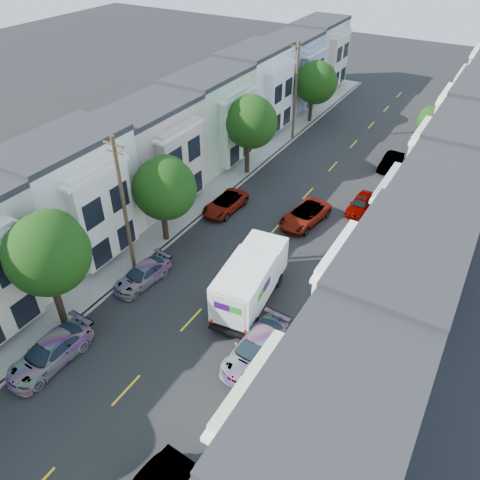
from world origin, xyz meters
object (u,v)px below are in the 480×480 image
object	(u,v)px
lead_sedan	(305,215)
tree_b	(47,254)
tree_c	(164,189)
tree_far_r	(430,122)
parked_right_c	(361,204)
tree_e	(315,83)
parked_right_d	(391,162)
utility_pole_near	(124,208)
parked_right_b	(256,348)
utility_pole_far	(296,92)
parked_left_b	(50,353)
parked_left_d	(225,204)
fedex_truck	(250,279)
tree_d	(250,122)
parked_left_c	(142,275)

from	to	relation	value
lead_sedan	tree_b	bearing A→B (deg)	-105.15
tree_b	tree_c	size ratio (longest dim) A/B	1.15
tree_far_r	parked_right_c	xyz separation A→B (m)	(-1.99, -13.82, -2.76)
tree_e	parked_right_d	distance (m)	13.71
utility_pole_near	parked_right_b	world-z (taller)	utility_pole_near
tree_c	utility_pole_far	distance (m)	21.99
tree_far_r	parked_left_b	size ratio (longest dim) A/B	0.96
parked_left_b	parked_left_d	world-z (taller)	parked_left_b
tree_b	fedex_truck	bearing A→B (deg)	41.47
tree_e	parked_right_b	bearing A→B (deg)	-71.67
tree_d	fedex_truck	bearing A→B (deg)	-60.34
parked_right_d	parked_right_b	bearing A→B (deg)	-87.83
parked_right_b	parked_right_c	bearing A→B (deg)	92.81
tree_b	tree_c	xyz separation A→B (m)	(0.00, 10.20, -0.95)
tree_d	lead_sedan	size ratio (longest dim) A/B	1.48
tree_far_r	parked_right_b	distance (m)	32.07
tree_e	lead_sedan	bearing A→B (deg)	-68.16
parked_left_d	tree_e	bearing A→B (deg)	96.19
tree_b	tree_d	size ratio (longest dim) A/B	1.05
utility_pole_near	lead_sedan	distance (m)	14.71
tree_b	parked_right_d	size ratio (longest dim) A/B	1.96
fedex_truck	parked_right_b	xyz separation A→B (m)	(2.60, -3.93, -1.10)
tree_c	tree_e	bearing A→B (deg)	90.00
parked_left_c	tree_d	bearing A→B (deg)	100.38
tree_b	utility_pole_far	bearing A→B (deg)	90.00
tree_b	parked_left_b	world-z (taller)	tree_b
lead_sedan	parked_right_b	distance (m)	14.47
parked_left_c	parked_right_d	distance (m)	27.04
tree_far_r	lead_sedan	distance (m)	18.77
utility_pole_far	parked_right_b	world-z (taller)	utility_pole_far
parked_right_c	parked_right_d	world-z (taller)	parked_right_d
utility_pole_near	lead_sedan	size ratio (longest dim) A/B	1.96
utility_pole_far	fedex_truck	size ratio (longest dim) A/B	1.44
parked_right_d	tree_d	bearing A→B (deg)	-142.44
tree_c	lead_sedan	xyz separation A→B (m)	(7.91, 7.56, -3.91)
parked_left_d	fedex_truck	bearing A→B (deg)	-47.19
tree_b	tree_far_r	world-z (taller)	tree_b
utility_pole_far	tree_far_r	bearing A→B (deg)	14.37
utility_pole_near	tree_d	bearing A→B (deg)	90.01
parked_left_d	parked_right_d	xyz separation A→B (m)	(9.80, 14.59, 0.03)
tree_far_r	parked_right_d	world-z (taller)	tree_far_r
parked_left_d	parked_right_c	bearing A→B (deg)	32.54
tree_b	parked_right_c	bearing A→B (deg)	62.75
tree_b	parked_left_b	xyz separation A→B (m)	(1.40, -2.48, -4.81)
tree_c	fedex_truck	distance (m)	9.40
tree_e	parked_left_c	world-z (taller)	tree_e
tree_c	parked_right_d	world-z (taller)	tree_c
tree_b	tree_e	xyz separation A→B (m)	(0.00, 37.49, -0.92)
parked_left_b	parked_right_c	xyz separation A→B (m)	(9.80, 24.23, -0.09)
tree_far_r	fedex_truck	distance (m)	28.38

